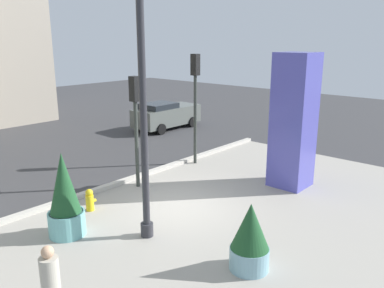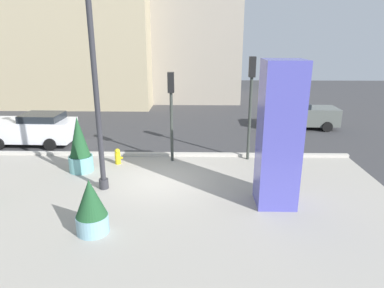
{
  "view_description": "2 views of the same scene",
  "coord_description": "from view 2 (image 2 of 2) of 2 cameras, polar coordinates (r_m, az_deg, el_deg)",
  "views": [
    {
      "loc": [
        -8.89,
        -8.5,
        5.48
      ],
      "look_at": [
        1.44,
        0.64,
        1.78
      ],
      "focal_mm": 37.01,
      "sensor_mm": 36.0,
      "label": 1
    },
    {
      "loc": [
        1.66,
        -12.85,
        5.68
      ],
      "look_at": [
        1.36,
        0.17,
        1.56
      ],
      "focal_mm": 31.85,
      "sensor_mm": 36.0,
      "label": 2
    }
  ],
  "objects": [
    {
      "name": "ground_plane",
      "position": [
        17.86,
        -4.09,
        -1.04
      ],
      "size": [
        60.0,
        60.0,
        0.0
      ],
      "primitive_type": "plane",
      "color": "#38383A"
    },
    {
      "name": "plaza_pavement",
      "position": [
        12.36,
        -6.66,
        -9.95
      ],
      "size": [
        18.0,
        10.0,
        0.02
      ],
      "primitive_type": "cube",
      "color": "#9E998E",
      "rests_on": "ground_plane"
    },
    {
      "name": "curb_strip",
      "position": [
        17.0,
        -4.37,
        -1.73
      ],
      "size": [
        18.0,
        0.24,
        0.16
      ],
      "primitive_type": "cube",
      "color": "#B7B2A8",
      "rests_on": "ground_plane"
    },
    {
      "name": "lamp_post",
      "position": [
        12.83,
        -15.7,
        7.62
      ],
      "size": [
        0.44,
        0.44,
        7.4
      ],
      "color": "#2D2D33",
      "rests_on": "ground_plane"
    },
    {
      "name": "art_pillar_blue",
      "position": [
        11.78,
        14.38,
        1.33
      ],
      "size": [
        1.33,
        1.33,
        5.0
      ],
      "primitive_type": "cube",
      "color": "#4C4CAD",
      "rests_on": "ground_plane"
    },
    {
      "name": "potted_plant_near_right",
      "position": [
        10.7,
        -16.54,
        -10.12
      ],
      "size": [
        0.97,
        0.97,
        1.73
      ],
      "color": "#7AA8B7",
      "rests_on": "ground_plane"
    },
    {
      "name": "potted_plant_by_pillar",
      "position": [
        15.49,
        -18.32,
        -0.45
      ],
      "size": [
        1.04,
        1.04,
        2.47
      ],
      "color": "#6BB2B2",
      "rests_on": "ground_plane"
    },
    {
      "name": "fire_hydrant",
      "position": [
        16.17,
        -12.33,
        -2.05
      ],
      "size": [
        0.36,
        0.26,
        0.75
      ],
      "color": "gold",
      "rests_on": "ground_plane"
    },
    {
      "name": "traffic_light_far_side",
      "position": [
        15.93,
        9.85,
        8.48
      ],
      "size": [
        0.28,
        0.42,
        4.84
      ],
      "color": "#333833",
      "rests_on": "ground_plane"
    },
    {
      "name": "traffic_light_corner",
      "position": [
        15.61,
        -3.5,
        6.97
      ],
      "size": [
        0.28,
        0.42,
        4.17
      ],
      "color": "#333833",
      "rests_on": "ground_plane"
    },
    {
      "name": "car_passing_lane",
      "position": [
        20.45,
        -25.06,
        2.32
      ],
      "size": [
        4.52,
        2.2,
        1.74
      ],
      "color": "silver",
      "rests_on": "ground_plane"
    },
    {
      "name": "car_curb_west",
      "position": [
        23.06,
        17.7,
        4.67
      ],
      "size": [
        4.46,
        2.03,
        1.68
      ],
      "color": "#565B56",
      "rests_on": "ground_plane"
    }
  ]
}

